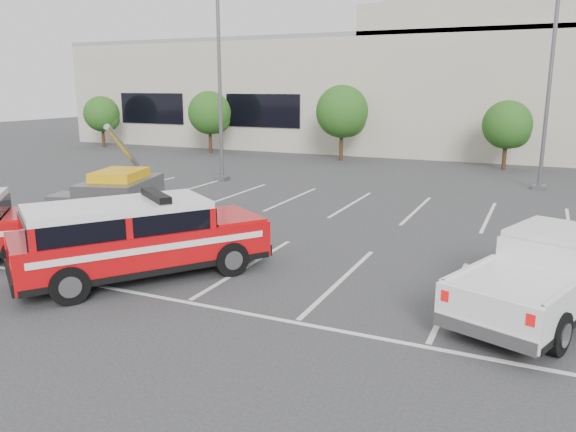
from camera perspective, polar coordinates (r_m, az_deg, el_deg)
name	(u,v)px	position (r m, az deg, el deg)	size (l,w,h in m)	color
ground	(247,266)	(15.34, -4.19, -5.14)	(120.00, 120.00, 0.00)	#2E2E30
stall_markings	(310,229)	(19.24, 2.24, -1.30)	(23.00, 15.00, 0.01)	silver
convention_building	(450,86)	(45.14, 16.18, 12.52)	(60.00, 16.99, 13.20)	beige
tree_far_left	(103,115)	(47.30, -18.28, 9.70)	(2.77, 2.77, 3.99)	#3F2B19
tree_left	(211,114)	(41.20, -7.84, 10.19)	(3.07, 3.07, 4.42)	#3F2B19
tree_mid_left	(343,113)	(36.84, 5.65, 10.33)	(3.37, 3.37, 4.85)	#3F2B19
tree_mid_right	(509,126)	(34.93, 21.51, 8.46)	(2.77, 2.77, 3.99)	#3F2B19
light_pole_left	(220,77)	(28.97, -6.97, 13.80)	(0.90, 0.60, 10.24)	#59595E
light_pole_mid	(550,77)	(28.76, 25.09, 12.70)	(0.90, 0.60, 10.24)	#59595E
fire_chief_suv	(138,244)	(14.72, -14.96, -2.75)	(5.43, 6.31, 2.17)	#B0080C
white_pickup	(547,281)	(13.35, 24.80, -5.98)	(3.84, 6.10, 1.77)	silver
utility_rig	(117,191)	(23.53, -16.99, 2.46)	(3.53, 4.50, 3.39)	#59595E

